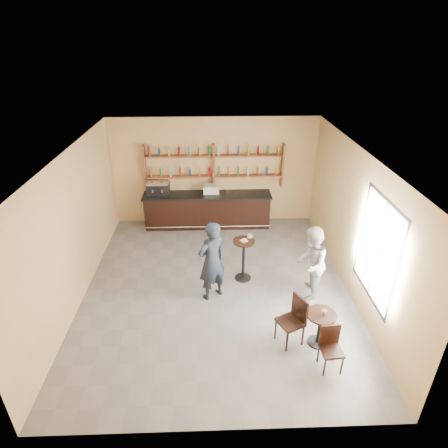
{
  "coord_description": "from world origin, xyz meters",
  "views": [
    {
      "loc": [
        -0.07,
        -7.04,
        5.35
      ],
      "look_at": [
        0.2,
        0.8,
        1.25
      ],
      "focal_mm": 30.0,
      "sensor_mm": 36.0,
      "label": 1
    }
  ],
  "objects_px": {
    "chair_south": "(332,350)",
    "bar_counter": "(207,210)",
    "cafe_table": "(319,329)",
    "man_main": "(212,261)",
    "patron_second": "(311,263)",
    "pastry_case": "(211,190)",
    "pedestal_table": "(243,260)",
    "chair_west": "(290,322)",
    "espresso_machine": "(158,188)"
  },
  "relations": [
    {
      "from": "man_main",
      "to": "patron_second",
      "type": "distance_m",
      "value": 2.14
    },
    {
      "from": "espresso_machine",
      "to": "patron_second",
      "type": "xyz_separation_m",
      "value": [
        3.67,
        -3.5,
        -0.39
      ]
    },
    {
      "from": "bar_counter",
      "to": "pastry_case",
      "type": "distance_m",
      "value": 0.66
    },
    {
      "from": "bar_counter",
      "to": "cafe_table",
      "type": "relative_size",
      "value": 5.31
    },
    {
      "from": "bar_counter",
      "to": "patron_second",
      "type": "height_order",
      "value": "patron_second"
    },
    {
      "from": "pedestal_table",
      "to": "espresso_machine",
      "type": "bearing_deg",
      "value": 129.07
    },
    {
      "from": "pastry_case",
      "to": "cafe_table",
      "type": "distance_m",
      "value": 5.39
    },
    {
      "from": "man_main",
      "to": "pedestal_table",
      "type": "bearing_deg",
      "value": -174.04
    },
    {
      "from": "espresso_machine",
      "to": "pedestal_table",
      "type": "xyz_separation_m",
      "value": [
        2.28,
        -2.8,
        -0.72
      ]
    },
    {
      "from": "chair_south",
      "to": "patron_second",
      "type": "height_order",
      "value": "patron_second"
    },
    {
      "from": "pastry_case",
      "to": "chair_south",
      "type": "height_order",
      "value": "pastry_case"
    },
    {
      "from": "man_main",
      "to": "cafe_table",
      "type": "xyz_separation_m",
      "value": [
        2.0,
        -1.49,
        -0.57
      ]
    },
    {
      "from": "chair_west",
      "to": "chair_south",
      "type": "distance_m",
      "value": 0.89
    },
    {
      "from": "bar_counter",
      "to": "pedestal_table",
      "type": "relative_size",
      "value": 3.6
    },
    {
      "from": "man_main",
      "to": "cafe_table",
      "type": "height_order",
      "value": "man_main"
    },
    {
      "from": "pastry_case",
      "to": "cafe_table",
      "type": "relative_size",
      "value": 0.65
    },
    {
      "from": "espresso_machine",
      "to": "chair_south",
      "type": "height_order",
      "value": "espresso_machine"
    },
    {
      "from": "espresso_machine",
      "to": "chair_south",
      "type": "xyz_separation_m",
      "value": [
        3.58,
        -5.55,
        -0.82
      ]
    },
    {
      "from": "bar_counter",
      "to": "espresso_machine",
      "type": "xyz_separation_m",
      "value": [
        -1.42,
        0.0,
        0.73
      ]
    },
    {
      "from": "bar_counter",
      "to": "cafe_table",
      "type": "height_order",
      "value": "bar_counter"
    },
    {
      "from": "man_main",
      "to": "chair_west",
      "type": "height_order",
      "value": "man_main"
    },
    {
      "from": "espresso_machine",
      "to": "cafe_table",
      "type": "bearing_deg",
      "value": -50.69
    },
    {
      "from": "bar_counter",
      "to": "pedestal_table",
      "type": "distance_m",
      "value": 2.93
    },
    {
      "from": "pastry_case",
      "to": "pedestal_table",
      "type": "relative_size",
      "value": 0.44
    },
    {
      "from": "man_main",
      "to": "patron_second",
      "type": "height_order",
      "value": "man_main"
    },
    {
      "from": "chair_south",
      "to": "patron_second",
      "type": "bearing_deg",
      "value": 82.79
    },
    {
      "from": "man_main",
      "to": "chair_south",
      "type": "bearing_deg",
      "value": 99.45
    },
    {
      "from": "pastry_case",
      "to": "pedestal_table",
      "type": "xyz_separation_m",
      "value": [
        0.74,
        -2.8,
        -0.64
      ]
    },
    {
      "from": "pedestal_table",
      "to": "cafe_table",
      "type": "bearing_deg",
      "value": -59.56
    },
    {
      "from": "pastry_case",
      "to": "pedestal_table",
      "type": "height_order",
      "value": "pastry_case"
    },
    {
      "from": "cafe_table",
      "to": "patron_second",
      "type": "xyz_separation_m",
      "value": [
        0.13,
        1.45,
        0.5
      ]
    },
    {
      "from": "chair_west",
      "to": "patron_second",
      "type": "relative_size",
      "value": 0.58
    },
    {
      "from": "pedestal_table",
      "to": "patron_second",
      "type": "relative_size",
      "value": 0.61
    },
    {
      "from": "pastry_case",
      "to": "patron_second",
      "type": "relative_size",
      "value": 0.27
    },
    {
      "from": "cafe_table",
      "to": "espresso_machine",
      "type": "bearing_deg",
      "value": 125.56
    },
    {
      "from": "chair_south",
      "to": "cafe_table",
      "type": "bearing_deg",
      "value": 89.89
    },
    {
      "from": "cafe_table",
      "to": "chair_west",
      "type": "distance_m",
      "value": 0.57
    },
    {
      "from": "pastry_case",
      "to": "chair_west",
      "type": "height_order",
      "value": "pastry_case"
    },
    {
      "from": "man_main",
      "to": "bar_counter",
      "type": "bearing_deg",
      "value": -123.13
    },
    {
      "from": "pastry_case",
      "to": "pedestal_table",
      "type": "distance_m",
      "value": 2.97
    },
    {
      "from": "pedestal_table",
      "to": "chair_south",
      "type": "xyz_separation_m",
      "value": [
        1.31,
        -2.74,
        -0.1
      ]
    },
    {
      "from": "chair_west",
      "to": "pedestal_table",
      "type": "bearing_deg",
      "value": 173.14
    },
    {
      "from": "chair_south",
      "to": "bar_counter",
      "type": "bearing_deg",
      "value": 106.48
    },
    {
      "from": "chair_west",
      "to": "chair_south",
      "type": "height_order",
      "value": "chair_west"
    },
    {
      "from": "chair_west",
      "to": "bar_counter",
      "type": "bearing_deg",
      "value": 172.19
    },
    {
      "from": "pastry_case",
      "to": "man_main",
      "type": "height_order",
      "value": "man_main"
    },
    {
      "from": "espresso_machine",
      "to": "chair_west",
      "type": "distance_m",
      "value": 5.78
    },
    {
      "from": "bar_counter",
      "to": "cafe_table",
      "type": "bearing_deg",
      "value": -66.82
    },
    {
      "from": "pedestal_table",
      "to": "chair_west",
      "type": "relative_size",
      "value": 1.05
    },
    {
      "from": "man_main",
      "to": "chair_south",
      "type": "xyz_separation_m",
      "value": [
        2.05,
        -2.09,
        -0.51
      ]
    }
  ]
}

